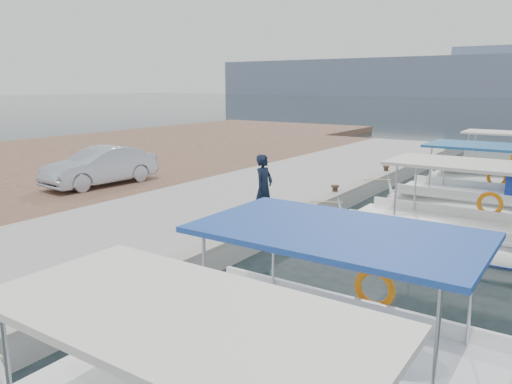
{
  "coord_description": "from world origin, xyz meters",
  "views": [
    {
      "loc": [
        6.66,
        -8.71,
        4.14
      ],
      "look_at": [
        -1.0,
        2.67,
        1.2
      ],
      "focal_mm": 35.0,
      "sensor_mm": 36.0,
      "label": 1
    }
  ],
  "objects_px": {
    "fishing_caique_c": "(467,243)",
    "fishing_caique_d": "(482,206)",
    "parked_car": "(100,166)",
    "fishing_caique_e": "(505,182)",
    "fisherman": "(264,188)",
    "fishing_caique_b": "(323,366)"
  },
  "relations": [
    {
      "from": "fishing_caique_c",
      "to": "fishing_caique_d",
      "type": "bearing_deg",
      "value": 95.21
    },
    {
      "from": "fishing_caique_d",
      "to": "fishing_caique_e",
      "type": "height_order",
      "value": "same"
    },
    {
      "from": "parked_car",
      "to": "fishing_caique_b",
      "type": "bearing_deg",
      "value": -21.2
    },
    {
      "from": "fishing_caique_e",
      "to": "parked_car",
      "type": "distance_m",
      "value": 16.57
    },
    {
      "from": "fishing_caique_e",
      "to": "fisherman",
      "type": "height_order",
      "value": "fisherman"
    },
    {
      "from": "fishing_caique_d",
      "to": "fishing_caique_c",
      "type": "bearing_deg",
      "value": -84.79
    },
    {
      "from": "fishing_caique_b",
      "to": "fishing_caique_e",
      "type": "relative_size",
      "value": 0.98
    },
    {
      "from": "fishing_caique_e",
      "to": "fishing_caique_d",
      "type": "bearing_deg",
      "value": -89.49
    },
    {
      "from": "parked_car",
      "to": "fishing_caique_e",
      "type": "bearing_deg",
      "value": 47.45
    },
    {
      "from": "fishing_caique_d",
      "to": "fisherman",
      "type": "bearing_deg",
      "value": -124.64
    },
    {
      "from": "fishing_caique_b",
      "to": "fishing_caique_c",
      "type": "xyz_separation_m",
      "value": [
        0.5,
        7.3,
        -0.0
      ]
    },
    {
      "from": "fishing_caique_b",
      "to": "fisherman",
      "type": "distance_m",
      "value": 6.9
    },
    {
      "from": "fisherman",
      "to": "fishing_caique_b",
      "type": "bearing_deg",
      "value": -141.1
    },
    {
      "from": "fishing_caique_c",
      "to": "fishing_caique_d",
      "type": "xyz_separation_m",
      "value": [
        -0.4,
        4.36,
        0.07
      ]
    },
    {
      "from": "fishing_caique_d",
      "to": "fishing_caique_e",
      "type": "bearing_deg",
      "value": 90.51
    },
    {
      "from": "fishing_caique_d",
      "to": "fishing_caique_e",
      "type": "xyz_separation_m",
      "value": [
        -0.05,
        5.44,
        -0.07
      ]
    },
    {
      "from": "fishing_caique_c",
      "to": "parked_car",
      "type": "relative_size",
      "value": 1.74
    },
    {
      "from": "parked_car",
      "to": "fisherman",
      "type": "bearing_deg",
      "value": -0.74
    },
    {
      "from": "fishing_caique_e",
      "to": "parked_car",
      "type": "height_order",
      "value": "fishing_caique_e"
    },
    {
      "from": "fishing_caique_c",
      "to": "fishing_caique_e",
      "type": "bearing_deg",
      "value": 92.6
    },
    {
      "from": "fishing_caique_e",
      "to": "fisherman",
      "type": "bearing_deg",
      "value": -110.41
    },
    {
      "from": "fishing_caique_d",
      "to": "fisherman",
      "type": "distance_m",
      "value": 8.0
    }
  ]
}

